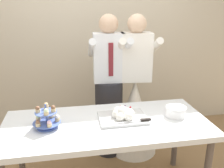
# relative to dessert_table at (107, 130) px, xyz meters

# --- Properties ---
(rear_wall) EXTENTS (5.20, 0.10, 2.90)m
(rear_wall) POSITION_rel_dessert_table_xyz_m (0.00, 1.47, 0.75)
(rear_wall) COLOR beige
(rear_wall) RESTS_ON ground_plane
(dessert_table) EXTENTS (1.80, 0.80, 0.78)m
(dessert_table) POSITION_rel_dessert_table_xyz_m (0.00, 0.00, 0.00)
(dessert_table) COLOR silver
(dessert_table) RESTS_ON ground_plane
(cupcake_stand) EXTENTS (0.23, 0.23, 0.21)m
(cupcake_stand) POSITION_rel_dessert_table_xyz_m (-0.50, -0.00, 0.16)
(cupcake_stand) COLOR #4C66B2
(cupcake_stand) RESTS_ON dessert_table
(main_cake_tray) EXTENTS (0.44, 0.31, 0.13)m
(main_cake_tray) POSITION_rel_dessert_table_xyz_m (0.15, 0.03, 0.11)
(main_cake_tray) COLOR silver
(main_cake_tray) RESTS_ON dessert_table
(plate_stack) EXTENTS (0.19, 0.19, 0.09)m
(plate_stack) POSITION_rel_dessert_table_xyz_m (0.65, 0.02, 0.12)
(plate_stack) COLOR white
(plate_stack) RESTS_ON dessert_table
(person_groom) EXTENTS (0.48, 0.51, 1.66)m
(person_groom) POSITION_rel_dessert_table_xyz_m (0.14, 0.72, 0.05)
(person_groom) COLOR #232328
(person_groom) RESTS_ON ground_plane
(person_bride) EXTENTS (0.56, 0.56, 1.66)m
(person_bride) POSITION_rel_dessert_table_xyz_m (0.45, 0.70, -0.12)
(person_bride) COLOR white
(person_bride) RESTS_ON ground_plane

